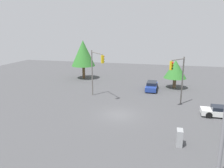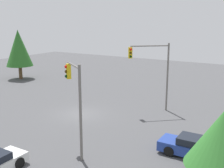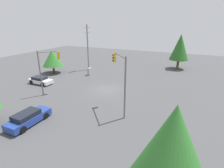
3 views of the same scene
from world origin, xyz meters
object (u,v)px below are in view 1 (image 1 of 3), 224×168
at_px(electrical_cabinet, 179,138).
at_px(sedan_white, 220,112).
at_px(traffic_signal_main, 96,66).
at_px(sedan_blue, 152,86).
at_px(traffic_signal_cross, 178,74).

bearing_deg(electrical_cabinet, sedan_white, -31.47).
bearing_deg(sedan_white, traffic_signal_main, 78.17).
relative_size(sedan_white, electrical_cabinet, 2.83).
distance_m(sedan_blue, traffic_signal_main, 10.58).
bearing_deg(electrical_cabinet, sedan_blue, 11.80).
bearing_deg(traffic_signal_cross, sedan_white, 96.72).
xyz_separation_m(traffic_signal_cross, electrical_cabinet, (-10.49, 0.05, -3.56)).
bearing_deg(traffic_signal_main, electrical_cabinet, 3.88).
relative_size(traffic_signal_main, electrical_cabinet, 4.72).
distance_m(traffic_signal_cross, electrical_cabinet, 11.07).
bearing_deg(sedan_white, sedan_blue, 41.23).
relative_size(sedan_white, traffic_signal_cross, 0.64).
bearing_deg(traffic_signal_cross, electrical_cabinet, 35.22).
bearing_deg(sedan_blue, electrical_cabinet, 101.80).
xyz_separation_m(sedan_blue, sedan_white, (-9.68, -8.48, -0.06)).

